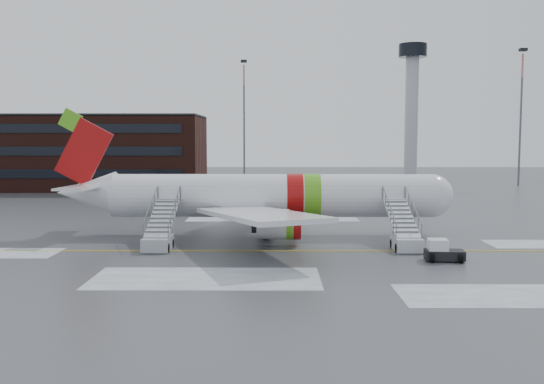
{
  "coord_description": "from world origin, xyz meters",
  "views": [
    {
      "loc": [
        -1.8,
        -46.43,
        8.61
      ],
      "look_at": [
        -2.0,
        4.61,
        4.0
      ],
      "focal_mm": 40.0,
      "sensor_mm": 36.0,
      "label": 1
    }
  ],
  "objects_px": {
    "airstair_aft": "(160,235)",
    "pushback_tug": "(442,251)",
    "airstair_fwd": "(404,235)",
    "airliner": "(261,197)"
  },
  "relations": [
    {
      "from": "airstair_fwd",
      "to": "pushback_tug",
      "type": "xyz_separation_m",
      "value": [
        1.63,
        -4.7,
        -0.39
      ]
    },
    {
      "from": "airstair_fwd",
      "to": "pushback_tug",
      "type": "distance_m",
      "value": 4.99
    },
    {
      "from": "pushback_tug",
      "to": "airliner",
      "type": "bearing_deg",
      "value": 138.9
    },
    {
      "from": "airliner",
      "to": "pushback_tug",
      "type": "distance_m",
      "value": 17.31
    },
    {
      "from": "airliner",
      "to": "pushback_tug",
      "type": "height_order",
      "value": "airliner"
    },
    {
      "from": "airliner",
      "to": "pushback_tug",
      "type": "bearing_deg",
      "value": -41.1
    },
    {
      "from": "airstair_fwd",
      "to": "airstair_aft",
      "type": "bearing_deg",
      "value": 180.0
    },
    {
      "from": "airliner",
      "to": "airstair_aft",
      "type": "distance_m",
      "value": 10.42
    },
    {
      "from": "airstair_aft",
      "to": "pushback_tug",
      "type": "xyz_separation_m",
      "value": [
        20.65,
        -4.7,
        -0.39
      ]
    },
    {
      "from": "airstair_fwd",
      "to": "pushback_tug",
      "type": "height_order",
      "value": "airstair_fwd"
    }
  ]
}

